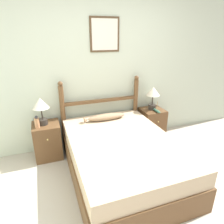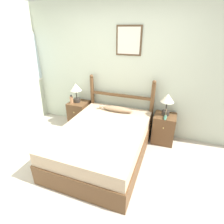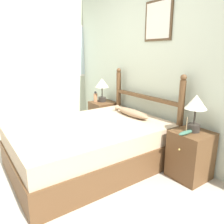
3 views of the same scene
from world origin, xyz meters
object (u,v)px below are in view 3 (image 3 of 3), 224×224
object	(u,v)px
nightstand_left	(103,117)
table_lamp_left	(102,86)
model_boat	(186,132)
nightstand_right	(190,155)
bed	(91,145)
table_lamp_right	(196,106)
bottle	(95,97)
fish_pillow	(132,113)

from	to	relation	value
nightstand_left	table_lamp_left	world-z (taller)	table_lamp_left
nightstand_left	model_boat	world-z (taller)	model_boat
nightstand_right	table_lamp_left	bearing A→B (deg)	179.92
bed	table_lamp_right	xyz separation A→B (m)	(0.93, 0.81, 0.59)
bed	nightstand_left	distance (m)	1.23
nightstand_right	table_lamp_right	size ratio (longest dim) A/B	1.35
nightstand_left	nightstand_right	world-z (taller)	same
nightstand_left	table_lamp_right	size ratio (longest dim) A/B	1.35
table_lamp_left	nightstand_left	bearing A→B (deg)	-5.04
nightstand_right	bottle	distance (m)	2.02
bed	table_lamp_left	xyz separation A→B (m)	(-0.97, 0.80, 0.59)
nightstand_left	bottle	bearing A→B (deg)	-142.17
bottle	bed	bearing A→B (deg)	-34.00
table_lamp_left	fish_pillow	bearing A→B (deg)	-6.54
model_boat	bottle	bearing A→B (deg)	178.82
table_lamp_right	table_lamp_left	bearing A→B (deg)	-179.52
bed	table_lamp_left	world-z (taller)	table_lamp_left
table_lamp_right	model_boat	size ratio (longest dim) A/B	1.81
table_lamp_right	model_boat	bearing A→B (deg)	-85.65
fish_pillow	model_boat	bearing A→B (deg)	-1.28
fish_pillow	table_lamp_right	bearing A→B (deg)	7.73
nightstand_left	nightstand_right	xyz separation A→B (m)	(1.87, 0.00, 0.00)
model_boat	bed	bearing A→B (deg)	-144.62
nightstand_left	model_boat	distance (m)	1.90
nightstand_left	table_lamp_left	size ratio (longest dim) A/B	1.35
nightstand_left	model_boat	xyz separation A→B (m)	(1.88, -0.13, 0.31)
table_lamp_left	fish_pillow	world-z (taller)	table_lamp_left
table_lamp_right	bottle	xyz separation A→B (m)	(-1.98, -0.11, -0.21)
table_lamp_right	bottle	bearing A→B (deg)	-176.91
bottle	nightstand_left	bearing A→B (deg)	37.83
model_boat	fish_pillow	bearing A→B (deg)	178.72
table_lamp_left	nightstand_right	bearing A→B (deg)	-0.08
nightstand_right	table_lamp_right	bearing A→B (deg)	113.18
nightstand_left	bed	bearing A→B (deg)	-40.37
fish_pillow	nightstand_right	bearing A→B (deg)	6.55
model_boat	nightstand_right	bearing A→B (deg)	91.46
bed	nightstand_right	xyz separation A→B (m)	(0.94, 0.80, 0.01)
model_boat	table_lamp_left	bearing A→B (deg)	176.05
bed	table_lamp_right	size ratio (longest dim) A/B	4.61
nightstand_left	model_boat	size ratio (longest dim) A/B	2.44
nightstand_right	model_boat	world-z (taller)	model_boat
bed	nightstand_right	distance (m)	1.23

